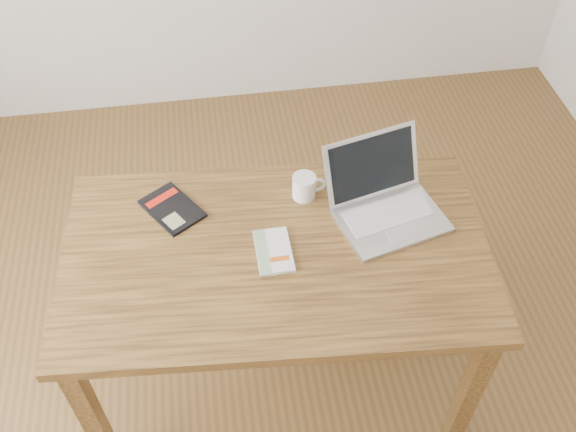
{
  "coord_description": "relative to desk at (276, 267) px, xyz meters",
  "views": [
    {
      "loc": [
        -0.13,
        -1.21,
        2.43
      ],
      "look_at": [
        0.08,
        0.2,
        0.85
      ],
      "focal_mm": 40.0,
      "sensor_mm": 36.0,
      "label": 1
    }
  ],
  "objects": [
    {
      "name": "white_guidebook",
      "position": [
        -0.01,
        -0.01,
        0.1
      ],
      "size": [
        0.12,
        0.19,
        0.02
      ],
      "rotation": [
        0.0,
        0.0,
        0.02
      ],
      "color": "silver",
      "rests_on": "desk"
    },
    {
      "name": "black_guidebook",
      "position": [
        -0.34,
        0.24,
        0.1
      ],
      "size": [
        0.25,
        0.27,
        0.01
      ],
      "rotation": [
        0.0,
        0.0,
        0.59
      ],
      "color": "black",
      "rests_on": "desk"
    },
    {
      "name": "laptop",
      "position": [
        0.4,
        0.12,
        0.14
      ],
      "size": [
        0.43,
        0.42,
        0.24
      ],
      "rotation": [
        0.0,
        0.0,
        0.25
      ],
      "color": "silver",
      "rests_on": "desk"
    },
    {
      "name": "coffee_mug",
      "position": [
        0.14,
        0.24,
        0.14
      ],
      "size": [
        0.12,
        0.09,
        0.09
      ],
      "rotation": [
        0.0,
        0.0,
        0.03
      ],
      "color": "white",
      "rests_on": "desk"
    },
    {
      "name": "room",
      "position": [
        -0.1,
        -0.14,
        0.69
      ],
      "size": [
        4.04,
        4.04,
        2.7
      ],
      "color": "brown",
      "rests_on": "ground"
    },
    {
      "name": "desk",
      "position": [
        0.0,
        0.0,
        0.0
      ],
      "size": [
        1.5,
        0.93,
        0.75
      ],
      "rotation": [
        0.0,
        0.0,
        -0.08
      ],
      "color": "brown",
      "rests_on": "ground"
    }
  ]
}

